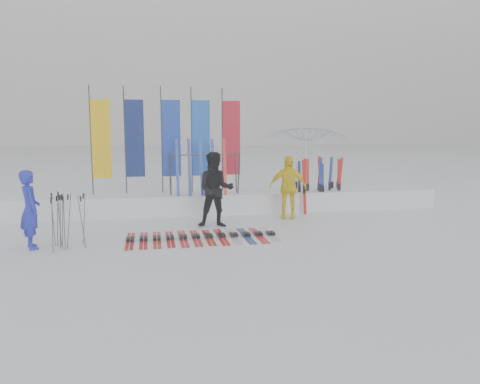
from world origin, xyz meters
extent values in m
plane|color=white|center=(0.00, 0.00, 0.00)|extent=(120.00, 120.00, 0.00)
cube|color=white|center=(0.00, 4.60, 0.30)|extent=(14.00, 1.60, 0.60)
imported|color=#2028BB|center=(-4.50, 0.85, 0.85)|extent=(0.62, 0.73, 1.69)
imported|color=black|center=(-0.31, 2.29, 0.98)|extent=(1.03, 0.85, 1.96)
imported|color=yellow|center=(1.87, 3.07, 0.90)|extent=(1.14, 0.77, 1.80)
imported|color=white|center=(3.50, 6.34, 1.36)|extent=(3.91, 3.94, 2.72)
cube|color=#AD0D10|center=(-2.45, 1.09, 0.04)|extent=(0.17, 1.66, 0.07)
cube|color=red|center=(-2.15, 1.09, 0.04)|extent=(0.17, 1.66, 0.07)
cube|color=red|center=(-1.85, 1.09, 0.04)|extent=(0.17, 1.64, 0.07)
cube|color=#B80E11|center=(-1.55, 1.09, 0.04)|extent=(0.17, 1.60, 0.07)
cube|color=red|center=(-1.25, 1.09, 0.04)|extent=(0.17, 1.69, 0.07)
cube|color=red|center=(-0.95, 1.09, 0.04)|extent=(0.17, 1.65, 0.07)
cube|color=#B2220E|center=(-0.65, 1.09, 0.04)|extent=(0.17, 1.59, 0.07)
cube|color=red|center=(-0.35, 1.09, 0.04)|extent=(0.17, 1.67, 0.07)
cube|color=#B3B5BA|center=(-0.05, 1.09, 0.04)|extent=(0.17, 1.70, 0.07)
cube|color=navy|center=(0.25, 1.09, 0.04)|extent=(0.17, 1.66, 0.07)
cube|color=red|center=(0.55, 1.09, 0.04)|extent=(0.17, 1.64, 0.07)
cube|color=silver|center=(0.85, 1.09, 0.04)|extent=(0.17, 1.64, 0.07)
cylinder|color=#595B60|center=(-3.43, 0.63, 0.58)|extent=(0.12, 0.15, 1.15)
cylinder|color=#595B60|center=(-3.69, 0.69, 0.60)|extent=(0.12, 0.11, 1.19)
cylinder|color=#595B60|center=(-3.83, 0.71, 0.60)|extent=(0.08, 0.07, 1.19)
cylinder|color=#595B60|center=(-3.94, 0.97, 0.61)|extent=(0.05, 0.02, 1.22)
cylinder|color=#595B60|center=(-3.42, 1.00, 0.58)|extent=(0.11, 0.07, 1.16)
cylinder|color=#595B60|center=(-4.07, 0.99, 0.59)|extent=(0.05, 0.03, 1.19)
cylinder|color=#595B60|center=(-3.95, 0.86, 0.58)|extent=(0.09, 0.14, 1.14)
cylinder|color=#595B60|center=(-3.78, 0.61, 0.58)|extent=(0.03, 0.16, 1.16)
cylinder|color=#595B60|center=(-3.88, 0.73, 0.59)|extent=(0.10, 0.15, 1.18)
cylinder|color=#595B60|center=(-3.97, 0.37, 0.59)|extent=(0.03, 0.10, 1.18)
cylinder|color=#383A3F|center=(-3.65, 4.69, 2.20)|extent=(0.04, 0.04, 3.20)
cube|color=yellow|center=(-3.36, 4.69, 2.25)|extent=(0.55, 0.03, 2.30)
cylinder|color=#383A3F|center=(-2.68, 4.80, 2.20)|extent=(0.04, 0.04, 3.20)
cube|color=navy|center=(-2.39, 4.80, 2.25)|extent=(0.55, 0.03, 2.30)
cylinder|color=#383A3F|center=(-1.60, 4.77, 2.20)|extent=(0.04, 0.04, 3.20)
cube|color=#1738B0|center=(-1.31, 4.77, 2.25)|extent=(0.55, 0.03, 2.30)
cylinder|color=#383A3F|center=(-0.70, 4.79, 2.20)|extent=(0.04, 0.04, 3.20)
cube|color=blue|center=(-0.41, 4.79, 2.25)|extent=(0.55, 0.03, 2.30)
cylinder|color=#383A3F|center=(0.27, 4.93, 2.20)|extent=(0.04, 0.04, 3.20)
cube|color=red|center=(0.56, 4.93, 2.25)|extent=(0.55, 0.03, 2.30)
cylinder|color=#383A3F|center=(-1.39, 3.95, 1.23)|extent=(0.04, 0.30, 1.23)
cylinder|color=#383A3F|center=(-1.39, 4.45, 1.23)|extent=(0.04, 0.30, 1.23)
cylinder|color=#383A3F|center=(0.61, 3.95, 1.23)|extent=(0.04, 0.30, 1.23)
cylinder|color=#383A3F|center=(0.61, 4.45, 1.23)|extent=(0.04, 0.30, 1.23)
cylinder|color=#383A3F|center=(-0.39, 4.20, 1.78)|extent=(2.00, 0.04, 0.04)
cube|color=red|center=(2.54, 3.61, 0.81)|extent=(0.09, 0.04, 1.63)
cube|color=navy|center=(2.55, 4.10, 0.78)|extent=(0.09, 0.04, 1.56)
cube|color=red|center=(3.25, 4.26, 0.82)|extent=(0.09, 0.03, 1.64)
cube|color=red|center=(3.87, 4.17, 0.80)|extent=(0.09, 0.02, 1.60)
cube|color=silver|center=(3.80, 4.76, 0.77)|extent=(0.09, 0.03, 1.54)
cube|color=silver|center=(3.90, 4.80, 0.78)|extent=(0.09, 0.04, 1.56)
cube|color=red|center=(3.32, 4.39, 0.82)|extent=(0.09, 0.04, 1.64)
cube|color=navy|center=(3.18, 3.98, 0.82)|extent=(0.09, 0.04, 1.64)
cube|color=red|center=(4.10, 4.67, 0.81)|extent=(0.09, 0.02, 1.62)
cube|color=navy|center=(3.61, 4.26, 0.83)|extent=(0.09, 0.03, 1.66)
cube|color=red|center=(2.90, 4.35, 0.80)|extent=(0.09, 0.03, 1.59)
cube|color=red|center=(3.35, 4.41, 0.84)|extent=(0.09, 0.02, 1.68)
cube|color=navy|center=(3.27, 4.00, 0.74)|extent=(0.09, 0.04, 1.48)
cube|color=red|center=(2.68, 3.99, 0.82)|extent=(0.09, 0.04, 1.64)
cube|color=red|center=(4.09, 4.78, 0.76)|extent=(0.09, 0.04, 1.51)
cube|color=silver|center=(2.62, 4.66, 0.83)|extent=(0.09, 0.04, 1.66)
camera|label=1|loc=(-1.95, -9.61, 2.57)|focal=35.00mm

